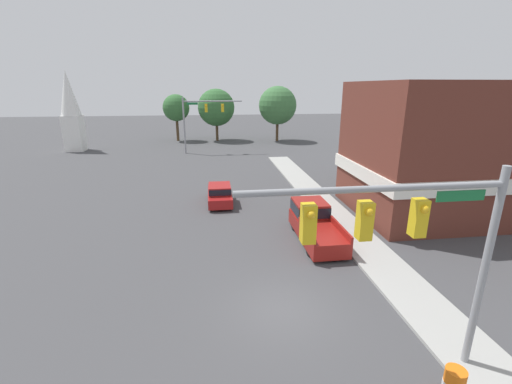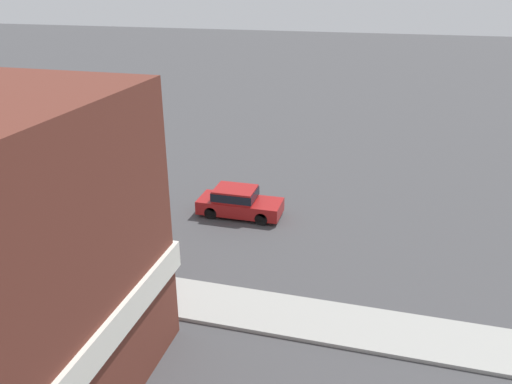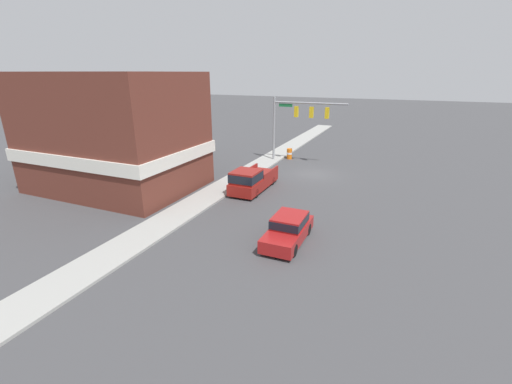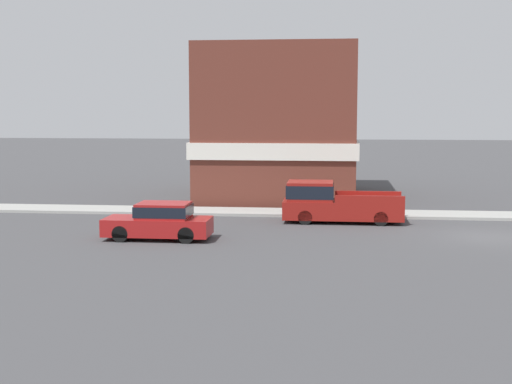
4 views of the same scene
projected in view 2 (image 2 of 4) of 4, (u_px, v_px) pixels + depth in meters
name	position (u px, v px, depth m)	size (l,w,h in m)	color
car_lead	(238.00, 201.00, 25.79)	(1.76, 4.31, 1.50)	black
pickup_truck_parked	(60.00, 229.00, 22.65)	(2.02, 5.55, 1.91)	black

